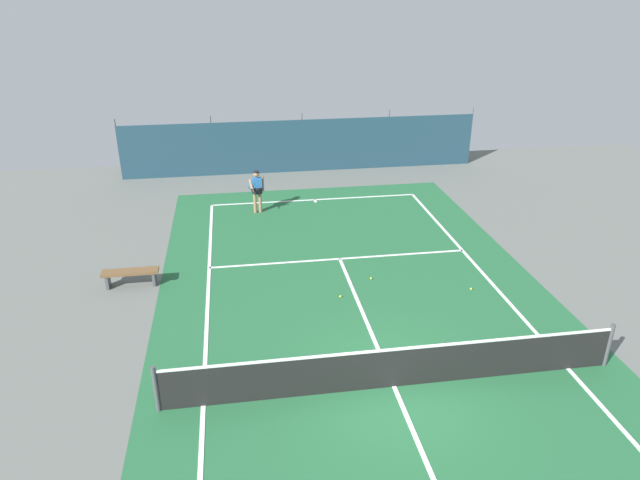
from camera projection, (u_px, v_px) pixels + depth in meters
name	position (u px, v px, depth m)	size (l,w,h in m)	color
ground_plane	(394.00, 386.00, 12.60)	(36.00, 36.00, 0.00)	slate
court_surface	(394.00, 386.00, 12.60)	(11.02, 26.60, 0.01)	#236038
tennis_net	(395.00, 367.00, 12.39)	(10.12, 0.10, 1.10)	black
back_fence	(301.00, 154.00, 27.03)	(16.30, 0.98, 2.70)	#1E3D4C
tennis_player	(257.00, 189.00, 21.67)	(0.64, 0.80, 1.64)	#9E7051
tennis_ball_near_player	(471.00, 289.00, 16.52)	(0.07, 0.07, 0.07)	#CCDB33
tennis_ball_midcourt	(371.00, 278.00, 17.10)	(0.07, 0.07, 0.07)	#CCDB33
tennis_ball_by_sideline	(340.00, 296.00, 16.12)	(0.07, 0.07, 0.07)	#CCDB33
courtside_bench	(130.00, 274.00, 16.62)	(1.60, 0.40, 0.49)	brown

